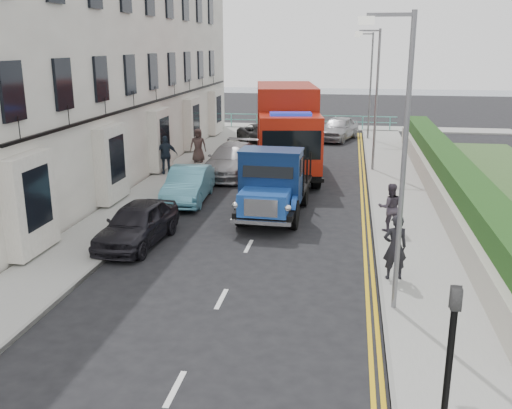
% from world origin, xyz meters
% --- Properties ---
extents(ground, '(120.00, 120.00, 0.00)m').
position_xyz_m(ground, '(0.00, 0.00, 0.00)').
color(ground, black).
rests_on(ground, ground).
extents(pavement_west, '(2.40, 38.00, 0.12)m').
position_xyz_m(pavement_west, '(-5.20, 9.00, 0.06)').
color(pavement_west, gray).
rests_on(pavement_west, ground).
extents(pavement_east, '(2.60, 38.00, 0.12)m').
position_xyz_m(pavement_east, '(5.30, 9.00, 0.06)').
color(pavement_east, gray).
rests_on(pavement_east, ground).
extents(promenade, '(30.00, 2.50, 0.12)m').
position_xyz_m(promenade, '(0.00, 29.00, 0.06)').
color(promenade, gray).
rests_on(promenade, ground).
extents(sea_plane, '(120.00, 120.00, 0.00)m').
position_xyz_m(sea_plane, '(0.00, 60.00, 0.00)').
color(sea_plane, slate).
rests_on(sea_plane, ground).
extents(terrace_west, '(6.31, 30.20, 14.25)m').
position_xyz_m(terrace_west, '(-9.47, 13.00, 7.17)').
color(terrace_west, white).
rests_on(terrace_west, ground).
extents(garden_east, '(1.45, 28.00, 1.75)m').
position_xyz_m(garden_east, '(7.21, 9.00, 0.90)').
color(garden_east, '#B2AD9E').
rests_on(garden_east, ground).
extents(seafront_railing, '(13.00, 0.08, 1.11)m').
position_xyz_m(seafront_railing, '(0.00, 28.20, 0.58)').
color(seafront_railing, '#59B2A5').
rests_on(seafront_railing, ground).
extents(lamp_near, '(1.23, 0.18, 7.00)m').
position_xyz_m(lamp_near, '(4.18, -2.00, 4.00)').
color(lamp_near, slate).
rests_on(lamp_near, ground).
extents(lamp_mid, '(1.23, 0.18, 7.00)m').
position_xyz_m(lamp_mid, '(4.18, 14.00, 4.00)').
color(lamp_mid, slate).
rests_on(lamp_mid, ground).
extents(lamp_far, '(1.23, 0.18, 7.00)m').
position_xyz_m(lamp_far, '(4.18, 24.00, 4.00)').
color(lamp_far, slate).
rests_on(lamp_far, ground).
extents(traffic_signal, '(0.16, 0.20, 3.10)m').
position_xyz_m(traffic_signal, '(4.60, -7.50, 2.07)').
color(traffic_signal, black).
rests_on(traffic_signal, ground).
extents(bedford_lorry, '(2.39, 5.64, 2.62)m').
position_xyz_m(bedford_lorry, '(0.33, 4.99, 1.21)').
color(bedford_lorry, black).
rests_on(bedford_lorry, ground).
extents(red_lorry, '(4.08, 8.56, 4.31)m').
position_xyz_m(red_lorry, '(-0.05, 13.06, 2.29)').
color(red_lorry, black).
rests_on(red_lorry, ground).
extents(parked_car_front, '(1.93, 4.18, 1.39)m').
position_xyz_m(parked_car_front, '(-3.60, 1.65, 0.69)').
color(parked_car_front, black).
rests_on(parked_car_front, ground).
extents(parked_car_mid, '(1.78, 4.37, 1.41)m').
position_xyz_m(parked_car_mid, '(-3.41, 7.00, 0.71)').
color(parked_car_mid, '#5BAAC3').
rests_on(parked_car_mid, ground).
extents(parked_car_rear, '(2.51, 5.39, 1.52)m').
position_xyz_m(parked_car_rear, '(-2.60, 12.00, 0.76)').
color(parked_car_rear, '#9D9CA1').
rests_on(parked_car_rear, ground).
extents(seafront_car_left, '(4.16, 5.60, 1.41)m').
position_xyz_m(seafront_car_left, '(-2.60, 20.96, 0.71)').
color(seafront_car_left, black).
rests_on(seafront_car_left, ground).
extents(seafront_car_right, '(3.10, 4.96, 1.57)m').
position_xyz_m(seafront_car_right, '(2.29, 23.69, 0.79)').
color(seafront_car_right, '#9E9DA2').
rests_on(seafront_car_right, ground).
extents(pedestrian_east_near, '(0.74, 0.57, 1.81)m').
position_xyz_m(pedestrian_east_near, '(4.40, -0.20, 1.03)').
color(pedestrian_east_near, black).
rests_on(pedestrian_east_near, pavement_east).
extents(pedestrian_east_far, '(0.89, 0.74, 1.66)m').
position_xyz_m(pedestrian_east_far, '(4.53, 4.01, 0.95)').
color(pedestrian_east_far, '#3C3440').
rests_on(pedestrian_east_far, pavement_east).
extents(pedestrian_west_near, '(1.20, 0.79, 1.89)m').
position_xyz_m(pedestrian_west_near, '(-5.73, 11.26, 1.06)').
color(pedestrian_west_near, '#1C2734').
rests_on(pedestrian_west_near, pavement_west).
extents(pedestrian_west_far, '(0.96, 0.70, 1.81)m').
position_xyz_m(pedestrian_west_far, '(-4.96, 14.38, 1.02)').
color(pedestrian_west_far, '#443331').
rests_on(pedestrian_west_far, pavement_west).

